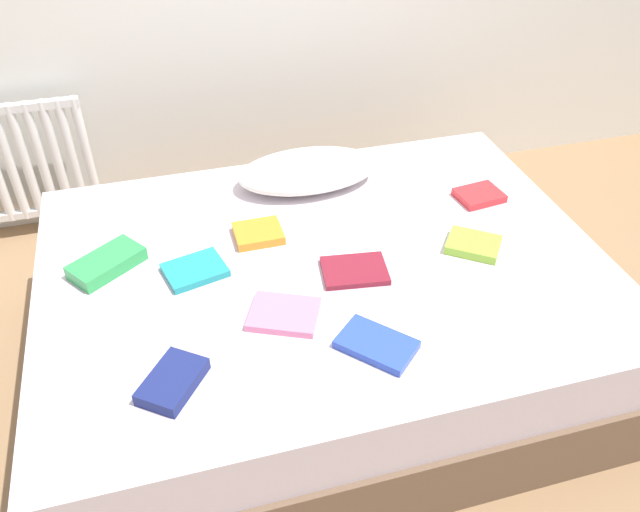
{
  "coord_description": "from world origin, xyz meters",
  "views": [
    {
      "loc": [
        -0.49,
        -1.7,
        1.91
      ],
      "look_at": [
        0.0,
        0.05,
        0.48
      ],
      "focal_mm": 36.18,
      "sensor_mm": 36.0,
      "label": 1
    }
  ],
  "objects": [
    {
      "name": "textbook_pink",
      "position": [
        -0.2,
        -0.24,
        0.51
      ],
      "size": [
        0.26,
        0.24,
        0.02
      ],
      "primitive_type": "cube",
      "rotation": [
        0.0,
        0.0,
        -0.43
      ],
      "color": "pink",
      "rests_on": "bed"
    },
    {
      "name": "textbook_orange",
      "position": [
        -0.19,
        0.2,
        0.52
      ],
      "size": [
        0.17,
        0.15,
        0.03
      ],
      "primitive_type": "cube",
      "rotation": [
        0.0,
        0.0,
        0.01
      ],
      "color": "orange",
      "rests_on": "bed"
    },
    {
      "name": "textbook_blue",
      "position": [
        0.04,
        -0.45,
        0.51
      ],
      "size": [
        0.26,
        0.26,
        0.03
      ],
      "primitive_type": "cube",
      "rotation": [
        0.0,
        0.0,
        -0.83
      ],
      "color": "#2847B7",
      "rests_on": "bed"
    },
    {
      "name": "bed",
      "position": [
        0.0,
        0.0,
        0.25
      ],
      "size": [
        2.0,
        1.5,
        0.5
      ],
      "color": "brown",
      "rests_on": "ground"
    },
    {
      "name": "textbook_lime",
      "position": [
        0.54,
        -0.08,
        0.52
      ],
      "size": [
        0.23,
        0.23,
        0.03
      ],
      "primitive_type": "cube",
      "rotation": [
        0.0,
        0.0,
        -0.64
      ],
      "color": "#8CC638",
      "rests_on": "bed"
    },
    {
      "name": "pillow",
      "position": [
        0.08,
        0.51,
        0.56
      ],
      "size": [
        0.58,
        0.32,
        0.12
      ],
      "primitive_type": "ellipsoid",
      "color": "white",
      "rests_on": "bed"
    },
    {
      "name": "textbook_maroon",
      "position": [
        0.08,
        -0.1,
        0.51
      ],
      "size": [
        0.24,
        0.19,
        0.02
      ],
      "primitive_type": "cube",
      "rotation": [
        0.0,
        0.0,
        -0.13
      ],
      "color": "maroon",
      "rests_on": "bed"
    },
    {
      "name": "ground_plane",
      "position": [
        0.0,
        0.0,
        0.0
      ],
      "size": [
        8.0,
        8.0,
        0.0
      ],
      "primitive_type": "plane",
      "color": "#93704C"
    },
    {
      "name": "textbook_green",
      "position": [
        -0.73,
        0.16,
        0.52
      ],
      "size": [
        0.28,
        0.25,
        0.05
      ],
      "primitive_type": "cube",
      "rotation": [
        0.0,
        0.0,
        0.62
      ],
      "color": "green",
      "rests_on": "bed"
    },
    {
      "name": "textbook_teal",
      "position": [
        -0.44,
        0.05,
        0.51
      ],
      "size": [
        0.23,
        0.2,
        0.03
      ],
      "primitive_type": "cube",
      "rotation": [
        0.0,
        0.0,
        0.25
      ],
      "color": "teal",
      "rests_on": "bed"
    },
    {
      "name": "textbook_navy",
      "position": [
        -0.57,
        -0.44,
        0.52
      ],
      "size": [
        0.22,
        0.24,
        0.04
      ],
      "primitive_type": "cube",
      "rotation": [
        0.0,
        0.0,
        0.93
      ],
      "color": "navy",
      "rests_on": "bed"
    },
    {
      "name": "radiator",
      "position": [
        -1.14,
        1.2,
        0.4
      ],
      "size": [
        0.66,
        0.04,
        0.59
      ],
      "color": "white",
      "rests_on": "ground"
    },
    {
      "name": "textbook_red",
      "position": [
        0.71,
        0.21,
        0.51
      ],
      "size": [
        0.19,
        0.16,
        0.03
      ],
      "primitive_type": "cube",
      "rotation": [
        0.0,
        0.0,
        0.13
      ],
      "color": "red",
      "rests_on": "bed"
    }
  ]
}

